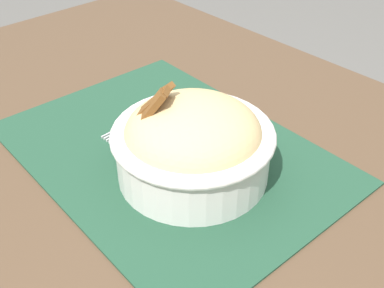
{
  "coord_description": "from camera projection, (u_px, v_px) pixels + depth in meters",
  "views": [
    {
      "loc": [
        -0.46,
        0.34,
        1.15
      ],
      "look_at": [
        -0.09,
        0.0,
        0.78
      ],
      "focal_mm": 44.88,
      "sensor_mm": 36.0,
      "label": 1
    }
  ],
  "objects": [
    {
      "name": "table",
      "position": [
        153.0,
        185.0,
        0.75
      ],
      "size": [
        1.14,
        0.84,
        0.73
      ],
      "color": "#4C3826",
      "rests_on": "ground_plane"
    },
    {
      "name": "placemat",
      "position": [
        169.0,
        152.0,
        0.69
      ],
      "size": [
        0.49,
        0.36,
        0.0
      ],
      "primitive_type": "cube",
      "rotation": [
        0.0,
        0.0,
        -0.03
      ],
      "color": "#1E422D",
      "rests_on": "table"
    },
    {
      "name": "fork",
      "position": [
        136.0,
        125.0,
        0.74
      ],
      "size": [
        0.02,
        0.13,
        0.0
      ],
      "color": "#B5B5B5",
      "rests_on": "placemat"
    },
    {
      "name": "bowl",
      "position": [
        192.0,
        142.0,
        0.62
      ],
      "size": [
        0.24,
        0.24,
        0.13
      ],
      "color": "silver",
      "rests_on": "placemat"
    }
  ]
}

